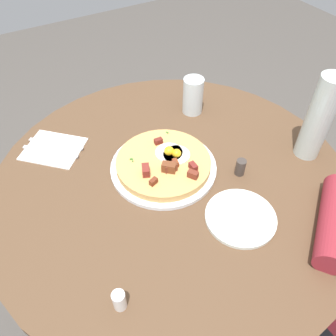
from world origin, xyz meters
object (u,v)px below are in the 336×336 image
Objects in this scene: knife at (50,152)px; water_glass at (193,96)px; breakfast_pizza at (164,162)px; fork at (56,144)px; pizza_plate at (163,167)px; pepper_shaker at (240,167)px; salt_shaker at (119,300)px; dining_table at (172,214)px; water_bottle at (319,118)px; bread_plate at (241,217)px.

water_glass reaches higher than knife.
breakfast_pizza reaches higher than fork.
pizza_plate is 0.22m from pepper_shaker.
water_glass is at bearing -143.63° from fork.
dining_table is at bearing 42.34° from salt_shaker.
knife is (-0.27, 0.23, -0.02)m from breakfast_pizza.
pepper_shaker is (0.45, 0.17, -0.00)m from salt_shaker.
pizza_plate is at bearing -176.49° from knife.
water_bottle is at bearing 11.49° from salt_shaker.
dining_table is 0.40m from water_glass.
water_glass is 2.49× the size of pepper_shaker.
water_bottle is at bearing -62.27° from water_glass.
bread_plate reaches higher than knife.
dining_table is at bearing 173.76° from fork.
fork is 0.47m from water_glass.
pepper_shaker reaches higher than pizza_plate.
pizza_plate is 0.26m from bread_plate.
water_glass is (0.49, -0.04, 0.06)m from knife.
knife is 3.40× the size of salt_shaker.
water_glass is 0.48× the size of water_bottle.
water_glass reaches higher than bread_plate.
pizza_plate reaches higher than knife.
dining_table is at bearing 179.14° from knife.
pizza_plate reaches higher than dining_table.
fork is 0.04m from knife.
salt_shaker is at bearing 130.61° from fork.
breakfast_pizza is 0.35m from fork.
salt_shaker is (-0.28, -0.30, 0.02)m from pizza_plate.
fork is (-0.24, 0.25, 0.00)m from pizza_plate.
bread_plate is (0.08, -0.25, -0.00)m from pizza_plate.
bread_plate is 1.01× the size of fork.
water_bottle reaches higher than fork.
breakfast_pizza is at bearing 94.56° from dining_table.
bread_plate is 0.60m from fork.
breakfast_pizza reaches higher than knife.
water_glass is (0.14, 0.44, 0.06)m from bread_plate.
bread_plate is 0.16m from pepper_shaker.
fork is 0.78m from water_bottle.
water_glass reaches higher than pepper_shaker.
dining_table is at bearing -133.15° from water_glass.
pizza_plate is at bearing 177.59° from fork.
dining_table is 0.29m from bread_plate.
water_bottle reaches higher than knife.
water_bottle is 0.25m from pepper_shaker.
fork is at bearing 133.22° from breakfast_pizza.
salt_shaker is at bearing -172.53° from bread_plate.
pepper_shaker is (0.17, -0.08, 0.20)m from dining_table.
pepper_shaker is at bearing -35.37° from pizza_plate.
breakfast_pizza is 1.04× the size of water_bottle.
pizza_plate is at bearing 158.48° from water_bottle.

